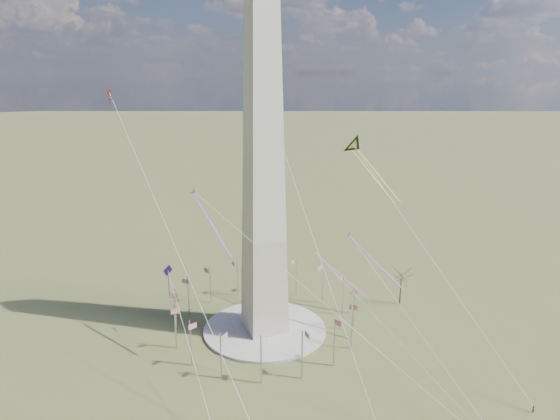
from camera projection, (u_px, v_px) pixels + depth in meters
name	position (u px, v px, depth m)	size (l,w,h in m)	color
ground	(265.00, 330.00, 147.05)	(2000.00, 2000.00, 0.00)	brown
plaza	(265.00, 329.00, 146.95)	(36.00, 36.00, 0.80)	beige
washington_monument	(263.00, 170.00, 134.35)	(15.56, 15.56, 100.00)	#B8AC9A
flagpole_ring	(265.00, 308.00, 145.13)	(54.40, 54.40, 13.00)	#B6B9BD
tree_near	(401.00, 277.00, 161.36)	(7.74, 7.74, 13.55)	#433429
person_east	(533.00, 409.00, 111.21)	(0.63, 0.41, 1.73)	gray
kite_delta_black	(356.00, 148.00, 148.49)	(9.20, 21.12, 17.21)	black
kite_diamond_purple	(168.00, 274.00, 139.08)	(2.22, 3.23, 9.83)	#381665
kite_streamer_left	(368.00, 255.00, 140.70)	(9.63, 17.57, 13.11)	red
kite_streamer_mid	(206.00, 215.00, 128.34)	(5.66, 19.59, 13.63)	red
kite_streamer_right	(334.00, 269.00, 158.32)	(12.68, 15.29, 12.87)	red
kite_small_red	(109.00, 93.00, 141.06)	(1.19, 1.87, 4.54)	red
kite_small_white	(252.00, 59.00, 173.08)	(1.16, 1.93, 4.52)	white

